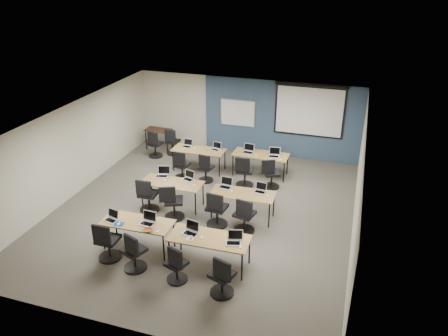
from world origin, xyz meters
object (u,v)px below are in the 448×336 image
(training_table_back_right, at_px, (261,155))
(spare_chair_b, at_px, (155,146))
(task_chair_2, at_px, (176,267))
(laptop_11, at_px, (274,154))
(task_chair_9, at_px, (205,170))
(task_chair_8, at_px, (182,167))
(laptop_3, at_px, (234,240))
(laptop_7, at_px, (260,190))
(task_chair_3, at_px, (222,279))
(laptop_5, at_px, (189,177))
(projector_screen, at_px, (310,108))
(laptop_9, at_px, (216,148))
(whiteboard, at_px, (238,113))
(laptop_2, at_px, (191,230))
(training_table_mid_right, at_px, (243,195))
(laptop_10, at_px, (248,150))
(training_table_front_right, at_px, (209,239))
(task_chair_11, at_px, (271,176))
(task_chair_7, at_px, (244,218))
(task_chair_10, at_px, (244,174))
(training_table_mid_left, at_px, (172,184))
(laptop_1, at_px, (148,221))
(task_chair_6, at_px, (217,212))
(training_table_back_left, at_px, (199,151))
(utility_table, at_px, (158,132))
(laptop_6, at_px, (226,185))
(task_chair_4, at_px, (148,198))
(task_chair_5, at_px, (173,205))
(training_table_front_left, at_px, (137,224))
(spare_chair_a, at_px, (172,144))
(laptop_8, at_px, (187,145))
(task_chair_0, at_px, (107,244))
(laptop_0, at_px, (112,218))

(training_table_back_right, relative_size, spare_chair_b, 1.81)
(task_chair_2, bearing_deg, laptop_11, 100.94)
(task_chair_2, relative_size, task_chair_9, 0.99)
(task_chair_2, height_order, task_chair_8, task_chair_8)
(laptop_3, height_order, laptop_7, laptop_3)
(task_chair_3, bearing_deg, laptop_5, 139.44)
(projector_screen, distance_m, laptop_9, 3.41)
(projector_screen, bearing_deg, whiteboard, 179.55)
(laptop_2, bearing_deg, laptop_5, 125.36)
(training_table_mid_right, bearing_deg, laptop_10, 98.98)
(training_table_front_right, height_order, task_chair_2, task_chair_2)
(task_chair_9, height_order, task_chair_11, task_chair_11)
(laptop_7, height_order, task_chair_7, task_chair_7)
(training_table_front_right, bearing_deg, projector_screen, 78.07)
(task_chair_7, distance_m, task_chair_11, 2.61)
(task_chair_10, bearing_deg, training_table_mid_left, -138.97)
(task_chair_2, xyz_separation_m, task_chair_10, (0.21, 4.74, 0.04))
(laptop_1, height_order, task_chair_7, task_chair_7)
(task_chair_3, relative_size, task_chair_6, 0.96)
(training_table_back_right, bearing_deg, training_table_back_left, -171.84)
(projector_screen, relative_size, task_chair_7, 2.36)
(task_chair_3, bearing_deg, task_chair_9, 131.64)
(task_chair_10, distance_m, utility_table, 4.29)
(laptop_6, bearing_deg, task_chair_7, -44.11)
(laptop_7, bearing_deg, task_chair_4, -158.40)
(training_table_mid_right, bearing_deg, task_chair_10, 101.09)
(training_table_back_right, bearing_deg, laptop_9, -175.98)
(training_table_back_right, bearing_deg, utility_table, 167.28)
(task_chair_5, bearing_deg, task_chair_3, -70.31)
(task_chair_6, relative_size, laptop_9, 3.33)
(training_table_front_left, distance_m, training_table_back_right, 5.15)
(laptop_9, distance_m, spare_chair_b, 2.47)
(utility_table, distance_m, spare_chair_a, 0.82)
(laptop_8, relative_size, task_chair_8, 0.33)
(task_chair_5, height_order, task_chair_8, task_chair_5)
(laptop_5, bearing_deg, laptop_6, 10.30)
(task_chair_2, relative_size, task_chair_10, 0.92)
(training_table_mid_right, distance_m, task_chair_0, 3.71)
(laptop_0, distance_m, laptop_9, 4.94)
(training_table_front_right, distance_m, laptop_7, 2.52)
(training_table_front_left, bearing_deg, laptop_3, -3.44)
(laptop_0, bearing_deg, whiteboard, 93.20)
(laptop_6, relative_size, laptop_7, 1.09)
(laptop_7, height_order, laptop_11, laptop_11)
(laptop_8, xyz_separation_m, laptop_10, (2.06, 0.15, 0.01))
(projector_screen, height_order, task_chair_8, projector_screen)
(spare_chair_b, bearing_deg, task_chair_6, -34.73)
(task_chair_3, xyz_separation_m, laptop_9, (-2.04, 5.73, 0.38))
(laptop_3, bearing_deg, task_chair_9, 102.44)
(projector_screen, height_order, task_chair_6, projector_screen)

